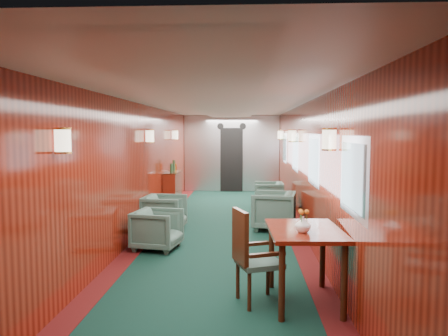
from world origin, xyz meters
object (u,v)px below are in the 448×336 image
credenza (173,190)px  armchair_left_near (158,229)px  dining_table (305,241)px  side_chair (251,253)px  armchair_left_far (164,213)px  armchair_right_near (274,211)px  armchair_right_far (269,195)px

credenza → armchair_left_near: size_ratio=1.70×
dining_table → side_chair: 0.61m
side_chair → armchair_left_far: (-1.60, 3.44, -0.22)m
armchair_right_near → credenza: bearing=-123.1°
credenza → armchair_left_near: 3.66m
dining_table → credenza: 6.24m
dining_table → armchair_right_near: (-0.10, 3.62, -0.33)m
armchair_right_far → armchair_left_far: bearing=-39.2°
dining_table → armchair_right_far: 6.04m
armchair_left_far → armchair_right_far: bearing=-33.0°
dining_table → credenza: credenza is taller
side_chair → dining_table: bearing=-15.0°
armchair_right_near → armchair_left_near: bearing=-42.9°
dining_table → side_chair: size_ratio=1.09×
credenza → armchair_right_far: 2.38m
credenza → armchair_left_far: bearing=-84.2°
credenza → armchair_right_near: credenza is taller
side_chair → credenza: bearing=87.2°
armchair_right_near → armchair_right_far: size_ratio=1.14×
armchair_right_near → dining_table: bearing=11.0°
dining_table → armchair_left_near: bearing=131.6°
side_chair → armchair_left_far: 3.80m
armchair_left_far → armchair_right_far: (2.12, 2.64, -0.02)m
armchair_left_near → armchair_left_far: (-0.13, 1.28, 0.02)m
dining_table → armchair_left_far: size_ratio=1.51×
armchair_right_near → armchair_right_far: (0.03, 2.41, -0.05)m
credenza → armchair_left_near: (0.37, -3.64, -0.15)m
armchair_left_near → dining_table: bearing=-124.8°
side_chair → armchair_right_far: side_chair is taller
credenza → armchair_left_near: bearing=-84.3°
credenza → armchair_right_near: size_ratio=1.47×
side_chair → credenza: size_ratio=0.88×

